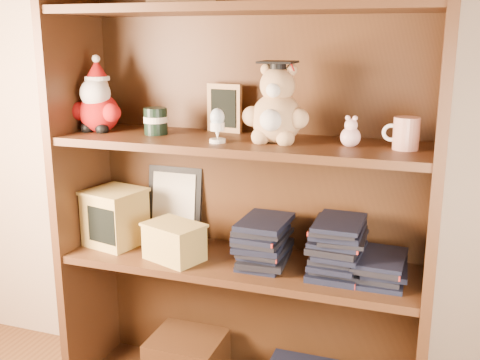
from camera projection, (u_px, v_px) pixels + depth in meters
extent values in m
cube|color=#C4AB8D|center=(323.00, 39.00, 1.77)|extent=(3.00, 0.04, 2.50)
cube|color=#492915|center=(82.00, 172.00, 1.96)|extent=(0.03, 0.35, 1.60)
cube|color=#492915|center=(435.00, 204.00, 1.59)|extent=(0.03, 0.35, 1.60)
cube|color=#442612|center=(256.00, 174.00, 1.92)|extent=(1.20, 0.02, 1.60)
cube|color=#492915|center=(240.00, 9.00, 1.64)|extent=(1.14, 0.33, 0.02)
cube|color=#442612|center=(187.00, 360.00, 2.00)|extent=(0.25, 0.22, 0.18)
cube|color=#492915|center=(240.00, 263.00, 1.84)|extent=(1.14, 0.33, 0.02)
cube|color=#492915|center=(240.00, 143.00, 1.74)|extent=(1.14, 0.33, 0.02)
sphere|color=#A50F0F|center=(99.00, 113.00, 1.88)|extent=(0.13, 0.13, 0.13)
sphere|color=#A50F0F|center=(80.00, 111.00, 1.88)|extent=(0.06, 0.06, 0.06)
sphere|color=#A50F0F|center=(111.00, 113.00, 1.84)|extent=(0.06, 0.06, 0.06)
sphere|color=black|center=(87.00, 128.00, 1.87)|extent=(0.04, 0.04, 0.04)
sphere|color=black|center=(102.00, 129.00, 1.85)|extent=(0.04, 0.04, 0.04)
sphere|color=white|center=(95.00, 93.00, 1.85)|extent=(0.10, 0.10, 0.10)
sphere|color=#D8B293|center=(98.00, 86.00, 1.86)|extent=(0.07, 0.07, 0.07)
cone|color=#A50F0F|center=(97.00, 69.00, 1.84)|extent=(0.08, 0.08, 0.07)
sphere|color=white|center=(96.00, 59.00, 1.84)|extent=(0.03, 0.03, 0.03)
cylinder|color=white|center=(97.00, 78.00, 1.85)|extent=(0.08, 0.08, 0.01)
cylinder|color=black|center=(156.00, 121.00, 1.82)|extent=(0.08, 0.08, 0.09)
cylinder|color=beige|center=(156.00, 119.00, 1.82)|extent=(0.08, 0.08, 0.02)
cube|color=#9E7547|center=(224.00, 108.00, 1.85)|extent=(0.12, 0.04, 0.16)
cube|color=black|center=(223.00, 108.00, 1.84)|extent=(0.09, 0.02, 0.12)
cube|color=#9E7547|center=(227.00, 127.00, 1.89)|extent=(0.06, 0.06, 0.01)
cylinder|color=white|center=(217.00, 141.00, 1.68)|extent=(0.05, 0.05, 0.01)
cone|color=white|center=(217.00, 134.00, 1.67)|extent=(0.02, 0.02, 0.03)
cylinder|color=white|center=(217.00, 126.00, 1.67)|extent=(0.04, 0.04, 0.02)
ellipsoid|color=silver|center=(217.00, 117.00, 1.66)|extent=(0.04, 0.04, 0.05)
sphere|color=tan|center=(277.00, 118.00, 1.68)|extent=(0.15, 0.15, 0.15)
sphere|color=white|center=(271.00, 120.00, 1.62)|extent=(0.07, 0.07, 0.07)
sphere|color=tan|center=(252.00, 116.00, 1.68)|extent=(0.06, 0.06, 0.06)
sphere|color=tan|center=(298.00, 118.00, 1.64)|extent=(0.06, 0.06, 0.06)
sphere|color=tan|center=(260.00, 137.00, 1.67)|extent=(0.05, 0.05, 0.05)
sphere|color=tan|center=(285.00, 138.00, 1.64)|extent=(0.05, 0.05, 0.05)
sphere|color=tan|center=(278.00, 85.00, 1.66)|extent=(0.10, 0.10, 0.10)
sphere|color=white|center=(273.00, 90.00, 1.62)|extent=(0.04, 0.04, 0.04)
sphere|color=tan|center=(266.00, 70.00, 1.67)|extent=(0.03, 0.03, 0.03)
sphere|color=tan|center=(291.00, 70.00, 1.64)|extent=(0.03, 0.03, 0.03)
cylinder|color=black|center=(278.00, 66.00, 1.64)|extent=(0.05, 0.05, 0.02)
cube|color=black|center=(278.00, 62.00, 1.64)|extent=(0.10, 0.10, 0.01)
cylinder|color=#A50F0F|center=(292.00, 67.00, 1.61)|extent=(0.00, 0.05, 0.03)
sphere|color=beige|center=(350.00, 137.00, 1.62)|extent=(0.06, 0.06, 0.06)
sphere|color=beige|center=(351.00, 125.00, 1.61)|extent=(0.04, 0.04, 0.04)
sphere|color=beige|center=(348.00, 118.00, 1.61)|extent=(0.01, 0.01, 0.01)
sphere|color=beige|center=(355.00, 118.00, 1.60)|extent=(0.01, 0.01, 0.01)
cylinder|color=silver|center=(406.00, 133.00, 1.57)|extent=(0.07, 0.07, 0.09)
torus|color=white|center=(391.00, 133.00, 1.58)|extent=(0.05, 0.01, 0.05)
cube|color=black|center=(175.00, 202.00, 2.03)|extent=(0.21, 0.05, 0.26)
cube|color=beige|center=(174.00, 203.00, 2.02)|extent=(0.17, 0.03, 0.22)
cube|color=tan|center=(115.00, 218.00, 1.96)|extent=(0.20, 0.20, 0.19)
cube|color=black|center=(102.00, 226.00, 1.88)|extent=(0.12, 0.03, 0.12)
cube|color=tan|center=(114.00, 191.00, 1.93)|extent=(0.21, 0.21, 0.01)
cube|color=tan|center=(174.00, 243.00, 1.83)|extent=(0.21, 0.18, 0.12)
cube|color=black|center=(165.00, 249.00, 1.77)|extent=(0.13, 0.05, 0.08)
cube|color=tan|center=(174.00, 225.00, 1.81)|extent=(0.22, 0.19, 0.01)
cube|color=black|center=(263.00, 261.00, 1.81)|extent=(0.14, 0.20, 0.02)
cube|color=black|center=(263.00, 256.00, 1.80)|extent=(0.14, 0.20, 0.02)
cube|color=black|center=(263.00, 251.00, 1.80)|extent=(0.14, 0.20, 0.02)
cube|color=black|center=(263.00, 247.00, 1.80)|extent=(0.14, 0.20, 0.02)
cube|color=black|center=(263.00, 242.00, 1.79)|extent=(0.14, 0.20, 0.02)
cube|color=black|center=(263.00, 237.00, 1.79)|extent=(0.14, 0.20, 0.02)
cube|color=black|center=(263.00, 232.00, 1.78)|extent=(0.14, 0.20, 0.02)
cube|color=black|center=(263.00, 228.00, 1.78)|extent=(0.14, 0.20, 0.02)
cube|color=black|center=(263.00, 223.00, 1.78)|extent=(0.14, 0.20, 0.02)
cube|color=black|center=(338.00, 271.00, 1.73)|extent=(0.14, 0.20, 0.02)
cube|color=black|center=(338.00, 266.00, 1.73)|extent=(0.14, 0.20, 0.02)
cube|color=black|center=(338.00, 261.00, 1.72)|extent=(0.14, 0.20, 0.02)
cube|color=black|center=(338.00, 256.00, 1.72)|extent=(0.14, 0.20, 0.02)
cube|color=black|center=(339.00, 251.00, 1.71)|extent=(0.14, 0.20, 0.02)
cube|color=black|center=(339.00, 246.00, 1.71)|extent=(0.14, 0.20, 0.02)
cube|color=black|center=(339.00, 241.00, 1.71)|extent=(0.14, 0.20, 0.02)
cube|color=black|center=(339.00, 236.00, 1.70)|extent=(0.14, 0.20, 0.02)
cube|color=black|center=(340.00, 231.00, 1.70)|extent=(0.14, 0.20, 0.02)
cube|color=black|center=(340.00, 226.00, 1.69)|extent=(0.14, 0.20, 0.02)
cube|color=black|center=(340.00, 221.00, 1.69)|extent=(0.14, 0.20, 0.02)
cube|color=black|center=(382.00, 276.00, 1.69)|extent=(0.14, 0.20, 0.02)
cube|color=black|center=(382.00, 271.00, 1.68)|extent=(0.14, 0.20, 0.02)
cube|color=black|center=(382.00, 266.00, 1.68)|extent=(0.14, 0.20, 0.02)
cube|color=black|center=(383.00, 262.00, 1.68)|extent=(0.14, 0.20, 0.02)
cube|color=black|center=(383.00, 257.00, 1.67)|extent=(0.14, 0.20, 0.02)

